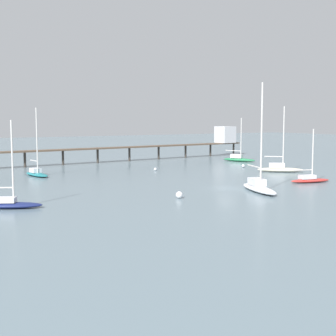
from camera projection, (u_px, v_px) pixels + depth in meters
The scene contains 11 objects.
ground_plane at pixel (227, 188), 70.45m from camera, with size 400.00×400.00×0.00m, color slate.
pier at pixel (167, 141), 120.43m from camera, with size 85.10×9.71×7.81m.
sailboat_white at pixel (259, 186), 67.11m from camera, with size 5.50×10.21×14.77m.
sailboat_green at pixel (239, 158), 113.60m from camera, with size 5.08×7.88×10.07m.
sailboat_cream at pixel (280, 168), 91.43m from camera, with size 7.97×7.22×12.19m.
sailboat_red at pixel (310, 179), 76.62m from camera, with size 7.09×3.42×8.36m.
sailboat_navy at pixel (10, 203), 54.75m from camera, with size 7.25×5.24×9.84m.
sailboat_teal at pixel (37, 172), 85.02m from camera, with size 3.04×7.84×11.82m.
mooring_buoy_inner at pixel (179, 195), 61.45m from camera, with size 0.88×0.88×0.88m, color silver.
mooring_buoy_near at pixel (243, 166), 99.91m from camera, with size 0.64×0.64×0.64m, color silver.
mooring_buoy_far at pixel (155, 169), 93.89m from camera, with size 0.55×0.55×0.55m, color silver.
Camera 1 is at (-43.72, -55.05, 10.05)m, focal length 52.42 mm.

